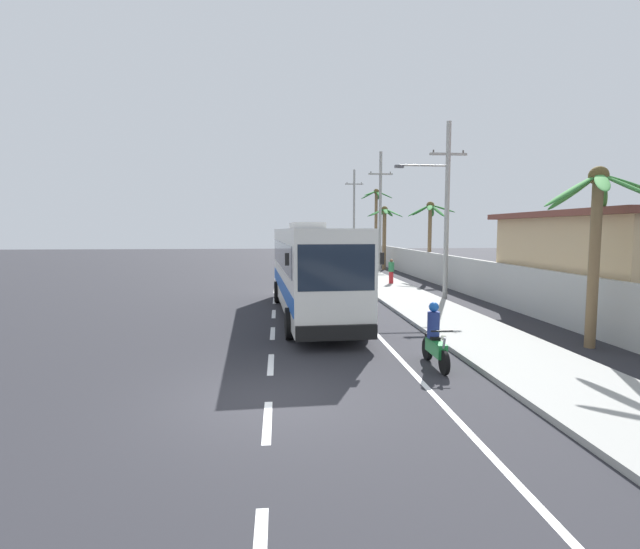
% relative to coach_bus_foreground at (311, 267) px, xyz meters
% --- Properties ---
extents(ground_plane, '(160.00, 160.00, 0.00)m').
position_rel_coach_bus_foreground_xyz_m(ground_plane, '(-1.55, -9.91, -2.01)').
color(ground_plane, '#28282D').
extents(sidewalk_kerb, '(3.20, 90.00, 0.14)m').
position_rel_coach_bus_foreground_xyz_m(sidewalk_kerb, '(5.25, 0.09, -1.94)').
color(sidewalk_kerb, '#999993').
rests_on(sidewalk_kerb, ground).
extents(lane_markings, '(3.69, 71.00, 0.01)m').
position_rel_coach_bus_foreground_xyz_m(lane_markings, '(0.63, 4.75, -2.00)').
color(lane_markings, white).
rests_on(lane_markings, ground).
extents(boundary_wall, '(0.24, 60.00, 1.99)m').
position_rel_coach_bus_foreground_xyz_m(boundary_wall, '(9.05, 4.09, -1.01)').
color(boundary_wall, '#B2B2AD').
rests_on(boundary_wall, ground).
extents(coach_bus_foreground, '(3.34, 12.42, 3.86)m').
position_rel_coach_bus_foreground_xyz_m(coach_bus_foreground, '(0.00, 0.00, 0.00)').
color(coach_bus_foreground, silver).
rests_on(coach_bus_foreground, ground).
extents(motorcycle_beside_bus, '(0.56, 1.96, 1.58)m').
position_rel_coach_bus_foreground_xyz_m(motorcycle_beside_bus, '(2.20, 9.26, -1.36)').
color(motorcycle_beside_bus, black).
rests_on(motorcycle_beside_bus, ground).
extents(motorcycle_trailing, '(0.56, 1.96, 1.67)m').
position_rel_coach_bus_foreground_xyz_m(motorcycle_trailing, '(2.71, -7.71, -1.34)').
color(motorcycle_trailing, black).
rests_on(motorcycle_trailing, ground).
extents(pedestrian_near_kerb, '(0.36, 0.36, 1.56)m').
position_rel_coach_bus_foreground_xyz_m(pedestrian_near_kerb, '(5.79, 10.05, -1.06)').
color(pedestrian_near_kerb, red).
rests_on(pedestrian_near_kerb, sidewalk_kerb).
extents(utility_pole_mid, '(3.69, 0.24, 8.95)m').
position_rel_coach_bus_foreground_xyz_m(utility_pole_mid, '(7.11, 4.18, 2.75)').
color(utility_pole_mid, '#9E9E99').
rests_on(utility_pole_mid, ground).
extents(utility_pole_far, '(2.01, 0.24, 9.90)m').
position_rel_coach_bus_foreground_xyz_m(utility_pole_far, '(7.04, 19.39, 3.10)').
color(utility_pole_far, '#9E9E99').
rests_on(utility_pole_far, ground).
extents(utility_pole_distant, '(2.06, 0.24, 10.33)m').
position_rel_coach_bus_foreground_xyz_m(utility_pole_distant, '(7.27, 34.60, 3.33)').
color(utility_pole_distant, '#9E9E99').
rests_on(utility_pole_distant, ground).
extents(palm_nearest, '(3.18, 3.46, 5.62)m').
position_rel_coach_bus_foreground_xyz_m(palm_nearest, '(8.02, 22.03, 2.00)').
color(palm_nearest, brown).
rests_on(palm_nearest, ground).
extents(palm_second, '(3.21, 3.24, 7.67)m').
position_rel_coach_bus_foreground_xyz_m(palm_second, '(8.55, 28.46, 3.25)').
color(palm_second, brown).
rests_on(palm_second, ground).
extents(palm_third, '(3.49, 3.40, 5.56)m').
position_rel_coach_bus_foreground_xyz_m(palm_third, '(9.49, 13.89, 2.15)').
color(palm_third, brown).
rests_on(palm_third, ground).
extents(palm_fourth, '(3.58, 3.35, 5.40)m').
position_rel_coach_bus_foreground_xyz_m(palm_fourth, '(8.05, -6.21, 1.87)').
color(palm_fourth, brown).
rests_on(palm_fourth, ground).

